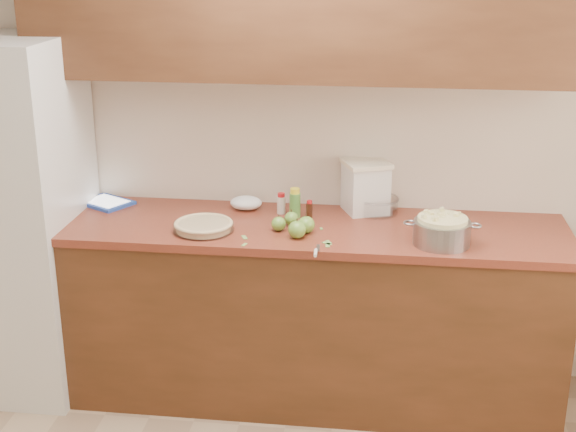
# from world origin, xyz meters

# --- Properties ---
(room_shell) EXTENTS (3.60, 3.60, 3.60)m
(room_shell) POSITION_xyz_m (0.00, 0.00, 1.30)
(room_shell) COLOR tan
(room_shell) RESTS_ON ground
(counter_run) EXTENTS (2.64, 0.68, 0.92)m
(counter_run) POSITION_xyz_m (0.00, 1.48, 0.46)
(counter_run) COLOR #5B2F19
(counter_run) RESTS_ON ground
(upper_cabinets) EXTENTS (2.60, 0.34, 0.70)m
(upper_cabinets) POSITION_xyz_m (0.00, 1.63, 1.95)
(upper_cabinets) COLOR #59321B
(upper_cabinets) RESTS_ON room_shell
(fridge) EXTENTS (0.70, 0.70, 1.80)m
(fridge) POSITION_xyz_m (-1.44, 1.44, 0.90)
(fridge) COLOR silver
(fridge) RESTS_ON ground
(pie) EXTENTS (0.29, 0.29, 0.05)m
(pie) POSITION_xyz_m (-0.41, 1.33, 0.94)
(pie) COLOR silver
(pie) RESTS_ON counter_run
(colander) EXTENTS (0.35, 0.26, 0.13)m
(colander) POSITION_xyz_m (0.69, 1.30, 0.98)
(colander) COLOR gray
(colander) RESTS_ON counter_run
(flour_canister) EXTENTS (0.28, 0.28, 0.26)m
(flour_canister) POSITION_xyz_m (0.33, 1.72, 1.05)
(flour_canister) COLOR white
(flour_canister) RESTS_ON counter_run
(tablet) EXTENTS (0.32, 0.29, 0.02)m
(tablet) POSITION_xyz_m (-1.01, 1.66, 0.93)
(tablet) COLOR #264CB7
(tablet) RESTS_ON counter_run
(paring_knife) EXTENTS (0.02, 0.15, 0.01)m
(paring_knife) POSITION_xyz_m (0.14, 1.12, 0.93)
(paring_knife) COLOR gray
(paring_knife) RESTS_ON counter_run
(lemon_bottle) EXTENTS (0.05, 0.05, 0.15)m
(lemon_bottle) POSITION_xyz_m (-0.01, 1.58, 0.99)
(lemon_bottle) COLOR #4C8C38
(lemon_bottle) RESTS_ON counter_run
(cinnamon_shaker) EXTENTS (0.04, 0.04, 0.11)m
(cinnamon_shaker) POSITION_xyz_m (-0.08, 1.63, 0.97)
(cinnamon_shaker) COLOR beige
(cinnamon_shaker) RESTS_ON counter_run
(vanilla_bottle) EXTENTS (0.03, 0.03, 0.09)m
(vanilla_bottle) POSITION_xyz_m (0.06, 1.58, 0.96)
(vanilla_bottle) COLOR black
(vanilla_bottle) RESTS_ON counter_run
(mixing_bowl) EXTENTS (0.22, 0.22, 0.08)m
(mixing_bowl) POSITION_xyz_m (0.39, 1.70, 0.97)
(mixing_bowl) COLOR silver
(mixing_bowl) RESTS_ON counter_run
(paper_towel) EXTENTS (0.20, 0.19, 0.07)m
(paper_towel) POSITION_xyz_m (-0.27, 1.68, 0.95)
(paper_towel) COLOR white
(paper_towel) RESTS_ON counter_run
(apple_left) EXTENTS (0.07, 0.07, 0.08)m
(apple_left) POSITION_xyz_m (-0.06, 1.38, 0.95)
(apple_left) COLOR olive
(apple_left) RESTS_ON counter_run
(apple_center) EXTENTS (0.07, 0.07, 0.08)m
(apple_center) POSITION_xyz_m (-0.01, 1.46, 0.95)
(apple_center) COLOR olive
(apple_center) RESTS_ON counter_run
(apple_front) EXTENTS (0.08, 0.08, 0.10)m
(apple_front) POSITION_xyz_m (0.04, 1.29, 0.96)
(apple_front) COLOR olive
(apple_front) RESTS_ON counter_run
(apple_extra) EXTENTS (0.08, 0.08, 0.09)m
(apple_extra) POSITION_xyz_m (0.07, 1.37, 0.96)
(apple_extra) COLOR olive
(apple_extra) RESTS_ON counter_run
(peel_a) EXTENTS (0.02, 0.03, 0.00)m
(peel_a) POSITION_xyz_m (0.14, 1.43, 0.92)
(peel_a) COLOR #82B357
(peel_a) RESTS_ON counter_run
(peel_b) EXTENTS (0.02, 0.05, 0.00)m
(peel_b) POSITION_xyz_m (0.19, 1.22, 0.92)
(peel_b) COLOR #82B357
(peel_b) RESTS_ON counter_run
(peel_c) EXTENTS (0.02, 0.04, 0.00)m
(peel_c) POSITION_xyz_m (-0.19, 1.18, 0.92)
(peel_c) COLOR #82B357
(peel_c) RESTS_ON counter_run
(peel_d) EXTENTS (0.03, 0.04, 0.00)m
(peel_d) POSITION_xyz_m (0.19, 1.26, 0.92)
(peel_d) COLOR #82B357
(peel_d) RESTS_ON counter_run
(peel_e) EXTENTS (0.04, 0.05, 0.00)m
(peel_e) POSITION_xyz_m (-0.21, 1.27, 0.92)
(peel_e) COLOR #82B357
(peel_e) RESTS_ON counter_run
(peel_f) EXTENTS (0.05, 0.05, 0.00)m
(peel_f) POSITION_xyz_m (0.18, 1.24, 0.92)
(peel_f) COLOR #82B357
(peel_f) RESTS_ON counter_run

